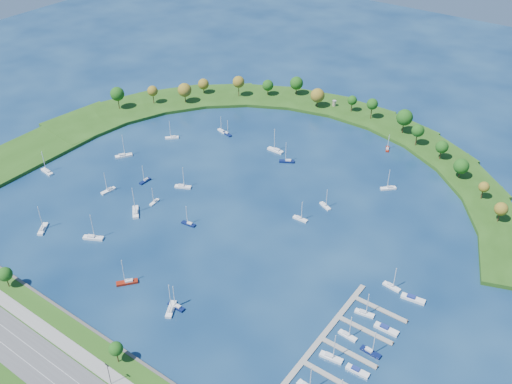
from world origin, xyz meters
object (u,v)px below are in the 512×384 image
Objects in this scene: moored_boat_5 at (183,186)px; moored_boat_12 at (93,237)px; moored_boat_3 at (300,218)px; moored_boat_13 at (276,150)px; moored_boat_14 at (108,190)px; moored_boat_18 at (222,131)px; docked_boat_6 at (348,335)px; moored_boat_19 at (189,223)px; moored_boat_10 at (145,180)px; moored_boat_2 at (387,148)px; docked_boat_7 at (371,351)px; moored_boat_4 at (47,171)px; moored_boat_9 at (171,309)px; dock_system at (329,359)px; moored_boat_0 at (154,201)px; moored_boat_6 at (124,155)px; moored_boat_8 at (287,161)px; moored_boat_11 at (227,133)px; moored_boat_16 at (389,188)px; moored_boat_7 at (325,205)px; moored_boat_20 at (172,137)px; docked_boat_10 at (392,286)px; moored_boat_15 at (127,282)px; moored_boat_1 at (136,212)px; moored_boat_17 at (176,306)px; docked_boat_4 at (331,357)px; docked_boat_8 at (364,313)px; harbor_tower at (334,103)px; docked_boat_5 at (357,371)px; docked_boat_11 at (413,299)px; docked_boat_9 at (386,329)px.

moored_boat_12 reaches higher than moored_boat_5.
moored_boat_13 is at bearing 132.57° from moored_boat_3.
moored_boat_18 is (7.69, 84.10, -0.05)m from moored_boat_14.
docked_boat_6 is (117.19, -38.22, -0.04)m from moored_boat_5.
moored_boat_10 is at bearing -25.54° from moored_boat_19.
moored_boat_2 is 0.82× the size of docked_boat_7.
moored_boat_9 is at bearing 171.35° from moored_boat_4.
dock_system is 157.05m from moored_boat_2.
moored_boat_10 is 45.43m from moored_boat_19.
moored_boat_6 is at bearing -121.95° from moored_boat_0.
moored_boat_0 is 78.45m from moored_boat_8.
moored_boat_11 is (-86.00, -40.18, 0.01)m from moored_boat_2.
moored_boat_5 is at bearing 73.01° from moored_boat_13.
moored_boat_0 is 0.76× the size of moored_boat_16.
moored_boat_6 is at bearing -142.91° from moored_boat_7.
moored_boat_4 is 151.04m from moored_boat_7.
moored_boat_3 is 0.99× the size of docked_boat_6.
moored_boat_16 reaches higher than moored_boat_20.
docked_boat_10 is at bearing -28.32° from moored_boat_5.
moored_boat_15 is at bearing 167.86° from moored_boat_4.
moored_boat_1 reaches higher than moored_boat_13.
docked_boat_6 is at bearing -29.19° from moored_boat_7.
dock_system is 135.69m from moored_boat_8.
moored_boat_4 is at bearing -14.69° from moored_boat_17.
moored_boat_15 is (34.26, -11.29, -0.02)m from moored_boat_12.
docked_boat_7 is (10.51, 10.58, -0.03)m from docked_boat_4.
moored_boat_13 is at bearing 130.95° from docked_boat_8.
moored_boat_5 reaches higher than moored_boat_16.
harbor_tower is 0.38× the size of moored_boat_10.
moored_boat_0 is at bearing 57.39° from moored_boat_12.
docked_boat_7 is (133.24, 15.31, -0.07)m from moored_boat_12.
moored_boat_17 is 1.30× the size of docked_boat_5.
moored_boat_7 is at bearing 123.45° from docked_boat_8.
moored_boat_17 is 68.02m from docked_boat_6.
docked_boat_7 is at bearing -6.63° from docked_boat_6.
moored_boat_4 is 55.32m from moored_boat_10.
moored_boat_7 is 37.76m from moored_boat_16.
moored_boat_3 is at bearing -80.79° from moored_boat_7.
docked_boat_11 is at bearing 74.64° from dock_system.
moored_boat_11 reaches higher than moored_boat_2.
moored_boat_9 reaches higher than moored_boat_2.
moored_boat_3 is at bearing 135.15° from moored_boat_13.
moored_boat_9 is at bearing -148.59° from docked_boat_11.
moored_boat_12 reaches higher than moored_boat_4.
harbor_tower is at bearing 109.68° from moored_boat_3.
docked_boat_9 is at bearing 92.72° from docked_boat_7.
moored_boat_0 is 121.35m from docked_boat_6.
moored_boat_7 is 98.70m from docked_boat_5.
moored_boat_1 reaches higher than moored_boat_16.
moored_boat_20 is at bearing -160.87° from moored_boat_14.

